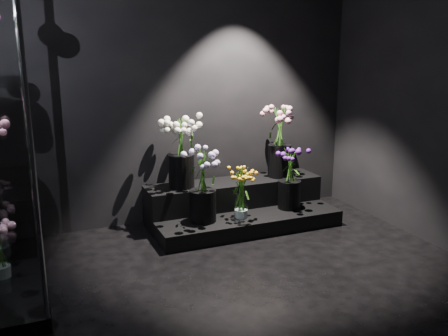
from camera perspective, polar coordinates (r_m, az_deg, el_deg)
floor at (r=3.64m, az=3.89°, el=-15.64°), size 4.00×4.00×0.00m
wall_back at (r=5.04m, az=-6.20°, el=9.44°), size 4.00×0.00×4.00m
display_riser at (r=5.15m, az=1.67°, el=-4.38°), size 1.86×0.83×0.41m
bouquet_orange_bells at (r=4.79m, az=1.98°, el=-2.74°), size 0.26×0.26×0.51m
bouquet_lilac at (r=4.66m, az=-2.46°, el=-1.49°), size 0.47×0.47×0.69m
bouquet_purple at (r=5.08m, az=7.54°, el=-0.71°), size 0.38×0.38×0.63m
bouquet_cream_roses at (r=4.88m, az=-4.95°, el=2.41°), size 0.53×0.53×0.69m
bouquet_pink_roses at (r=5.29m, az=6.42°, el=3.58°), size 0.42×0.42×0.74m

